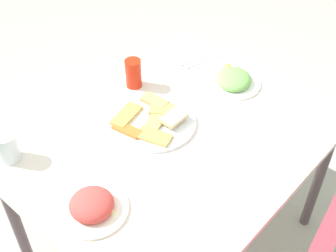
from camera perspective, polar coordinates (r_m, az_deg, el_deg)
ground_plane at (r=2.23m, az=0.90°, el=-14.54°), size 6.00×6.00×0.00m
dining_table at (r=1.73m, az=1.13°, el=-3.18°), size 1.16×0.89×0.71m
pide_platter at (r=1.73m, az=-1.85°, el=0.67°), size 0.32×0.32×0.04m
salad_plate_greens at (r=1.46m, az=-9.40°, el=-9.75°), size 0.23×0.23×0.07m
salad_plate_rice at (r=1.93m, az=8.12°, el=5.70°), size 0.23×0.23×0.05m
soda_can at (r=1.88m, az=-4.32°, el=6.54°), size 0.08×0.08×0.12m
drinking_glass at (r=1.66m, az=-19.29°, el=-2.49°), size 0.08×0.08×0.11m
paper_napkin at (r=2.06m, az=3.92°, el=8.12°), size 0.16×0.16×0.00m
fork at (r=2.06m, az=3.53°, el=8.41°), size 0.17×0.06×0.00m
spoon at (r=2.05m, az=4.32°, el=8.02°), size 0.18×0.06×0.00m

